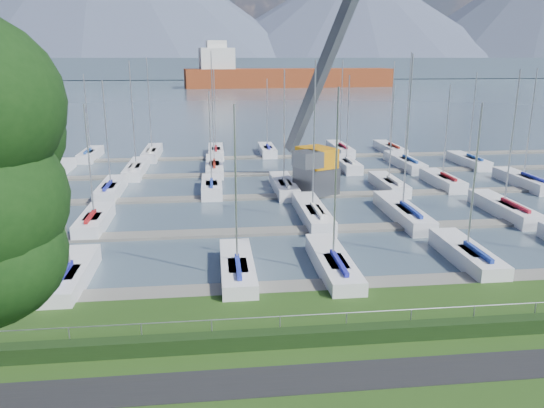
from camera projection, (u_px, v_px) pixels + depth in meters
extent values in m
cube|color=black|center=(315.00, 378.00, 20.84)|extent=(160.00, 2.00, 0.04)
cube|color=#465866|center=(218.00, 83.00, 272.80)|extent=(800.00, 540.00, 0.20)
cube|color=black|center=(304.00, 337.00, 23.24)|extent=(80.00, 0.70, 0.70)
cylinder|color=#96999E|center=(302.00, 315.00, 23.39)|extent=(80.00, 0.04, 0.04)
cube|color=#475768|center=(216.00, 67.00, 338.13)|extent=(900.00, 80.00, 12.00)
cone|color=#464F67|center=(354.00, 18.00, 416.86)|extent=(300.00, 300.00, 85.00)
cube|color=gray|center=(284.00, 288.00, 29.52)|extent=(90.00, 1.60, 0.25)
cube|color=slate|center=(266.00, 232.00, 39.10)|extent=(90.00, 1.60, 0.25)
cube|color=gray|center=(255.00, 197.00, 48.67)|extent=(90.00, 1.60, 0.25)
cube|color=gray|center=(248.00, 174.00, 58.25)|extent=(90.00, 1.60, 0.25)
cube|color=slate|center=(242.00, 158.00, 67.82)|extent=(90.00, 1.60, 0.25)
cube|color=#505257|center=(316.00, 179.00, 49.47)|extent=(4.25, 4.25, 2.60)
cube|color=orange|center=(317.00, 157.00, 48.91)|extent=(3.79, 4.18, 1.80)
cube|color=#565A5E|center=(328.00, 56.00, 51.01)|extent=(7.22, 9.78, 19.89)
cube|color=slate|center=(308.00, 159.00, 46.81)|extent=(2.74, 2.84, 1.40)
cube|color=maroon|center=(289.00, 80.00, 231.50)|extent=(91.17, 26.49, 10.00)
cube|color=silver|center=(217.00, 63.00, 223.25)|extent=(15.27, 15.27, 12.00)
cube|color=silver|center=(216.00, 46.00, 221.38)|extent=(8.73, 8.73, 4.00)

